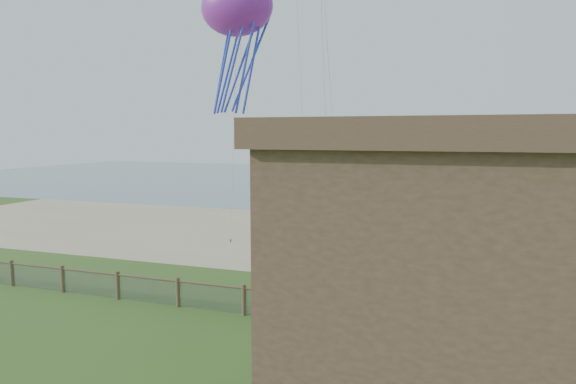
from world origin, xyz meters
name	(u,v)px	position (x,y,z in m)	size (l,w,h in m)	color
ground	(159,384)	(0.00, 0.00, 0.00)	(160.00, 160.00, 0.00)	#375D20
sand_beach	(338,238)	(0.00, 22.00, 0.00)	(72.00, 20.00, 0.02)	tan
ocean	(407,182)	(0.00, 66.00, 0.00)	(160.00, 68.00, 0.02)	slate
chainlink_fence	(244,302)	(0.00, 6.00, 0.55)	(36.20, 0.20, 1.25)	brown
picnic_table	(375,332)	(5.41, 5.00, 0.37)	(1.76, 1.33, 0.74)	brown
octopus_kite	(237,44)	(-4.45, 15.32, 12.28)	(3.90, 2.75, 8.03)	#FF2869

